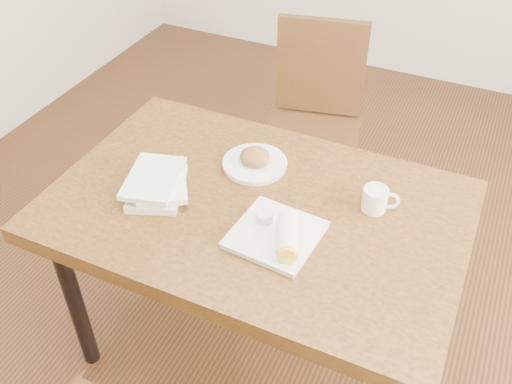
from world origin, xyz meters
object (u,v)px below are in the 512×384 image
at_px(coffee_mug, 376,199).
at_px(book_stack, 157,183).
at_px(plate_burrito, 279,235).
at_px(plate_scone, 255,161).
at_px(chair_far, 315,114).
at_px(table, 256,222).

bearing_deg(coffee_mug, book_stack, -162.43).
bearing_deg(book_stack, plate_burrito, -5.95).
xyz_separation_m(plate_scone, book_stack, (-0.23, -0.25, 0.01)).
bearing_deg(chair_far, book_stack, -101.91).
bearing_deg(plate_scone, table, -63.98).
xyz_separation_m(chair_far, plate_scone, (0.03, -0.71, 0.22)).
bearing_deg(book_stack, coffee_mug, 17.57).
xyz_separation_m(table, plate_scone, (-0.09, 0.18, 0.10)).
distance_m(coffee_mug, book_stack, 0.70).
distance_m(plate_scone, plate_burrito, 0.37).
bearing_deg(table, plate_scone, 116.02).
bearing_deg(coffee_mug, plate_scone, 174.70).
xyz_separation_m(plate_scone, plate_burrito, (0.22, -0.30, 0.00)).
height_order(chair_far, plate_scone, chair_far).
bearing_deg(plate_burrito, chair_far, 103.74).
distance_m(coffee_mug, plate_burrito, 0.34).
bearing_deg(plate_scone, chair_far, 92.31).
bearing_deg(book_stack, plate_scone, 47.41).
height_order(plate_scone, coffee_mug, coffee_mug).
bearing_deg(plate_burrito, table, 137.26).
bearing_deg(plate_scone, plate_burrito, -53.88).
bearing_deg(plate_burrito, plate_scone, 126.12).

